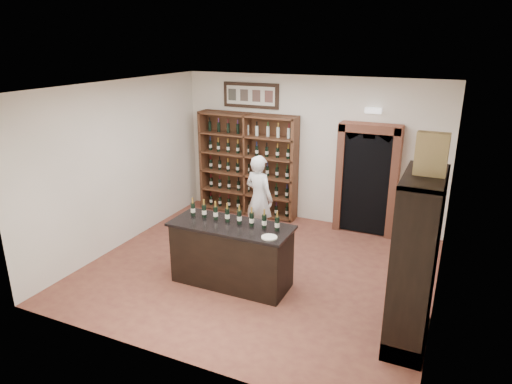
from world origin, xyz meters
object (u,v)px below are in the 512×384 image
wine_shelf (248,164)px  side_cabinet (415,287)px  tasting_counter (231,255)px  counter_bottle_0 (193,209)px  wine_crate (432,154)px  shopkeeper (259,198)px

wine_shelf → side_cabinet: size_ratio=1.00×
tasting_counter → side_cabinet: size_ratio=0.85×
counter_bottle_0 → wine_shelf: bearing=97.6°
side_cabinet → wine_crate: size_ratio=4.46×
wine_shelf → counter_bottle_0: 2.87m
tasting_counter → counter_bottle_0: (-0.72, 0.08, 0.61)m
tasting_counter → wine_crate: size_ratio=3.81×
tasting_counter → shopkeeper: size_ratio=1.13×
counter_bottle_0 → wine_crate: (3.44, -0.41, 1.34)m
shopkeeper → wine_crate: 3.98m
wine_shelf → counter_bottle_0: wine_shelf is taller
counter_bottle_0 → shopkeeper: 1.70m
tasting_counter → side_cabinet: side_cabinet is taller
shopkeeper → side_cabinet: bearing=162.0°
wine_shelf → side_cabinet: same height
wine_shelf → tasting_counter: bearing=-69.4°
wine_shelf → shopkeeper: wine_shelf is taller
tasting_counter → shopkeeper: shopkeeper is taller
tasting_counter → side_cabinet: bearing=-6.3°
side_cabinet → shopkeeper: side_cabinet is taller
counter_bottle_0 → tasting_counter: bearing=-6.7°
counter_bottle_0 → wine_crate: wine_crate is taller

